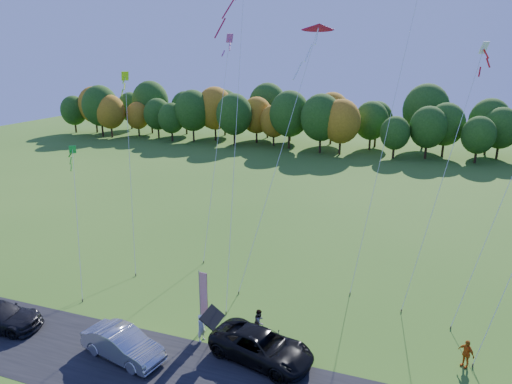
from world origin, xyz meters
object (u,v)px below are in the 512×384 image
(black_suv, at_px, (262,346))
(feather_flag, at_px, (203,295))
(silver_sedan, at_px, (123,344))
(person_east, at_px, (466,353))

(black_suv, distance_m, feather_flag, 4.46)
(silver_sedan, xyz_separation_m, feather_flag, (3.08, 3.53, 1.62))
(black_suv, xyz_separation_m, silver_sedan, (-7.06, -2.33, 0.01))
(black_suv, height_order, feather_flag, feather_flag)
(silver_sedan, height_order, person_east, silver_sedan)
(silver_sedan, relative_size, feather_flag, 1.22)
(feather_flag, bearing_deg, silver_sedan, -131.16)
(black_suv, xyz_separation_m, feather_flag, (-3.98, 1.20, 1.63))
(black_suv, relative_size, silver_sedan, 1.17)
(black_suv, bearing_deg, feather_flag, 86.58)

